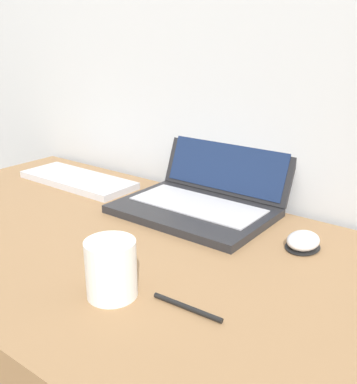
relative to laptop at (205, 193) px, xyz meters
name	(u,v)px	position (x,y,z in m)	size (l,w,h in m)	color
desk	(120,363)	(-0.06, -0.27, -0.39)	(1.40, 0.75, 0.70)	#936D47
laptop	(205,193)	(0.00, 0.00, 0.00)	(0.39, 0.34, 0.21)	#232326
drink_cup	(111,268)	(0.11, -0.44, 0.01)	(0.09, 0.09, 0.10)	white
computer_mouse	(303,242)	(0.30, -0.07, -0.03)	(0.07, 0.09, 0.04)	black
external_keyboard	(78,180)	(-0.43, -0.06, -0.03)	(0.39, 0.15, 0.02)	silver
pen	(187,307)	(0.24, -0.40, -0.04)	(0.13, 0.02, 0.01)	black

